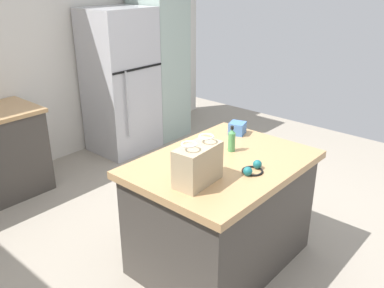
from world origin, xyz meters
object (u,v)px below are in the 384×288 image
(small_box, at_px, (237,128))
(bottle, at_px, (232,140))
(tall_cabinet, at_px, (159,54))
(shopping_bag, at_px, (198,164))
(refrigerator, at_px, (121,82))
(kitchen_island, at_px, (221,212))
(ear_defenders, at_px, (253,169))

(small_box, height_order, bottle, bottle)
(tall_cabinet, relative_size, shopping_bag, 6.52)
(tall_cabinet, distance_m, shopping_bag, 3.20)
(refrigerator, height_order, bottle, refrigerator)
(kitchen_island, relative_size, refrigerator, 0.75)
(kitchen_island, height_order, refrigerator, refrigerator)
(small_box, xyz_separation_m, ear_defenders, (-0.53, -0.50, -0.03))
(small_box, bearing_deg, shopping_bag, -160.39)
(tall_cabinet, relative_size, bottle, 11.14)
(refrigerator, height_order, small_box, refrigerator)
(shopping_bag, bearing_deg, refrigerator, 60.51)
(kitchen_island, distance_m, tall_cabinet, 2.98)
(kitchen_island, relative_size, small_box, 10.46)
(refrigerator, bearing_deg, kitchen_island, -112.96)
(kitchen_island, distance_m, bottle, 0.56)
(kitchen_island, xyz_separation_m, shopping_bag, (-0.38, -0.08, 0.57))
(tall_cabinet, bearing_deg, ear_defenders, -122.90)
(tall_cabinet, distance_m, small_box, 2.43)
(shopping_bag, xyz_separation_m, ear_defenders, (0.37, -0.18, -0.11))
(tall_cabinet, height_order, bottle, tall_cabinet)
(shopping_bag, bearing_deg, ear_defenders, -26.39)
(refrigerator, bearing_deg, tall_cabinet, 0.02)
(refrigerator, height_order, tall_cabinet, tall_cabinet)
(refrigerator, bearing_deg, small_box, -102.84)
(kitchen_island, bearing_deg, small_box, 24.71)
(tall_cabinet, xyz_separation_m, ear_defenders, (-1.70, -2.62, -0.23))
(refrigerator, height_order, ear_defenders, refrigerator)
(shopping_bag, bearing_deg, bottle, 13.95)
(shopping_bag, distance_m, ear_defenders, 0.43)
(kitchen_island, relative_size, bottle, 6.59)
(small_box, xyz_separation_m, bottle, (-0.33, -0.18, 0.04))
(tall_cabinet, height_order, ear_defenders, tall_cabinet)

